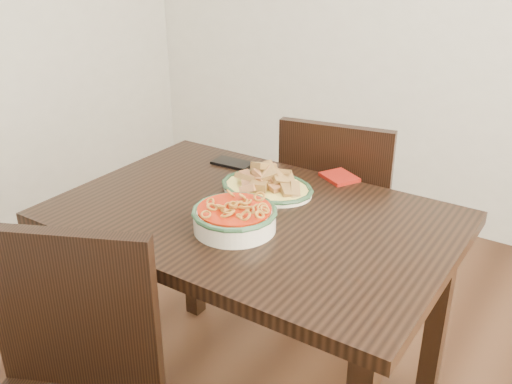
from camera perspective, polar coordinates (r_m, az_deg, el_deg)
The scene contains 6 objects.
dining_table at distance 1.74m, azimuth -0.36°, elevation -5.08°, with size 1.17×0.78×0.75m.
chair_far at distance 2.29m, azimuth 8.23°, elevation -1.92°, with size 0.49×0.49×0.89m.
fish_plate at distance 1.82m, azimuth 1.10°, elevation 1.39°, with size 0.31×0.24×0.11m.
noodle_bowl at distance 1.59m, azimuth -2.16°, elevation -2.34°, with size 0.24×0.24×0.08m.
smartphone at distance 2.05m, azimuth -2.36°, elevation 2.90°, with size 0.14×0.08×0.01m, color black.
napkin at distance 1.95m, azimuth 8.33°, elevation 1.49°, with size 0.11×0.10×0.01m, color maroon.
Camera 1 is at (0.89, -1.18, 1.51)m, focal length 40.00 mm.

